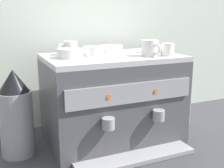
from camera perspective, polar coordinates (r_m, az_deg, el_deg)
name	(u,v)px	position (r m, az deg, el deg)	size (l,w,h in m)	color
ground_plane	(112,137)	(1.55, 0.00, -10.82)	(4.00, 4.00, 0.00)	#38383D
tiled_backsplash_wall	(90,30)	(1.71, -4.54, 10.98)	(2.80, 0.03, 1.13)	silver
espresso_machine	(112,98)	(1.47, 0.07, -2.93)	(0.67, 0.55, 0.45)	#4C4C51
ceramic_cup_0	(69,48)	(1.46, -8.66, 7.27)	(0.11, 0.07, 0.07)	white
ceramic_cup_1	(150,48)	(1.39, 7.81, 7.25)	(0.08, 0.12, 0.08)	white
ceramic_cup_2	(153,46)	(1.54, 8.28, 7.60)	(0.07, 0.10, 0.07)	white
ceramic_cup_3	(167,50)	(1.42, 11.12, 6.90)	(0.09, 0.06, 0.06)	white
ceramic_bowl_0	(111,49)	(1.54, -0.16, 7.17)	(0.12, 0.12, 0.04)	white
ceramic_bowl_1	(93,51)	(1.41, -3.86, 6.68)	(0.10, 0.10, 0.04)	white
ceramic_bowl_2	(70,53)	(1.34, -8.52, 6.17)	(0.12, 0.12, 0.04)	white
coffee_grinder	(16,115)	(1.37, -18.96, -5.91)	(0.15, 0.15, 0.41)	#939399
milk_pitcher	(183,112)	(1.76, 14.35, -5.51)	(0.08, 0.08, 0.15)	#B7B7BC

